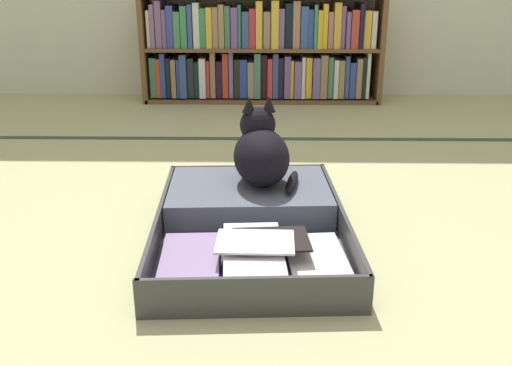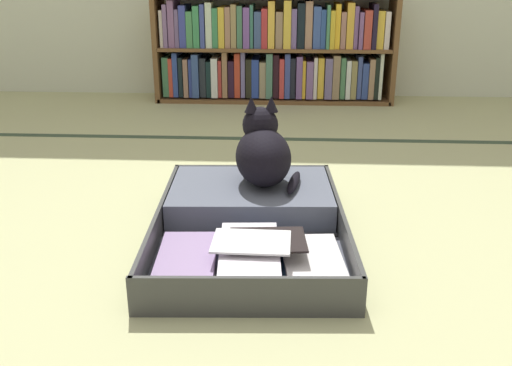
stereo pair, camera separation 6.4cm
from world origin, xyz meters
name	(u,v)px [view 2 (the right image)]	position (x,y,z in m)	size (l,w,h in m)	color
ground_plane	(251,277)	(0.00, 0.00, 0.00)	(10.00, 10.00, 0.00)	#B6B881
tatami_border	(268,139)	(0.00, 1.34, 0.00)	(4.80, 0.05, 0.00)	#374834
bookshelf	(273,50)	(-0.01, 2.23, 0.31)	(1.47, 0.29, 0.66)	brown
open_suitcase	(250,219)	(-0.02, 0.28, 0.05)	(0.60, 0.85, 0.11)	#3B3C3B
black_cat	(263,153)	(0.01, 0.45, 0.21)	(0.25, 0.30, 0.29)	black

